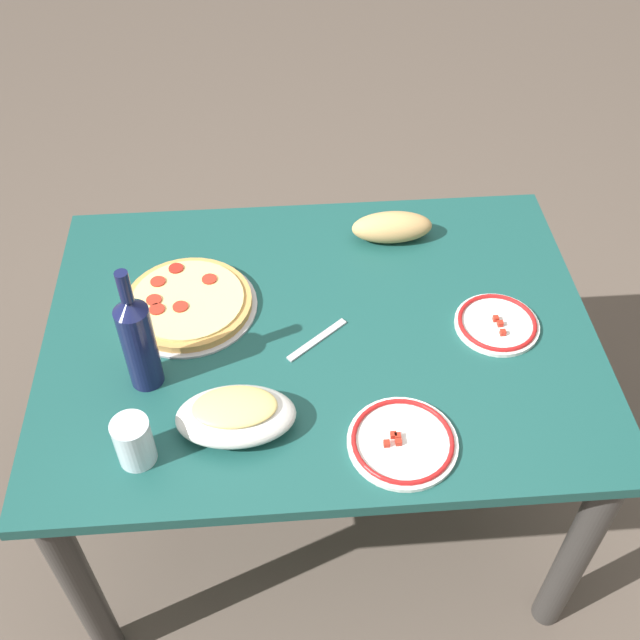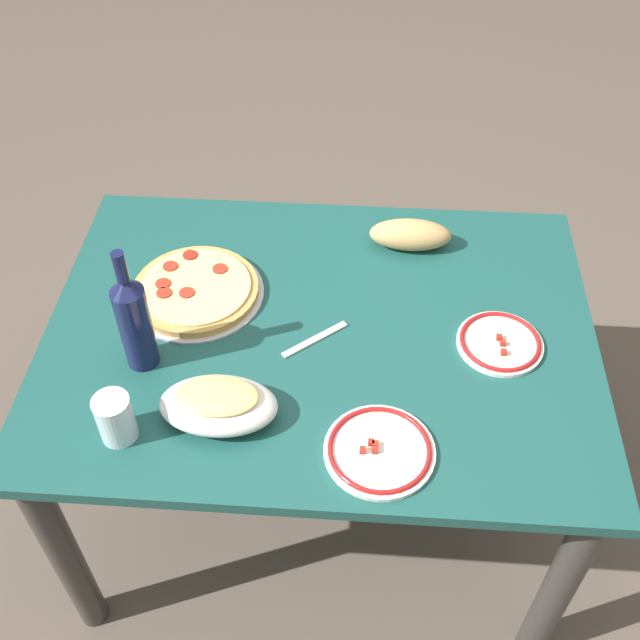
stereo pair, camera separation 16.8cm
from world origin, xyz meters
name	(u,v)px [view 2 (the right image)]	position (x,y,z in m)	size (l,w,h in m)	color
ground_plane	(320,493)	(0.00, 0.00, 0.00)	(8.00, 8.00, 0.00)	brown
dining_table	(320,362)	(0.00, 0.00, 0.59)	(1.24, 0.91, 0.71)	#194C47
pepperoni_pizza	(196,290)	(0.30, -0.09, 0.72)	(0.32, 0.32, 0.03)	#B7B7BC
baked_pasta_dish	(218,403)	(0.19, 0.26, 0.75)	(0.24, 0.15, 0.08)	white
wine_bottle	(134,320)	(0.38, 0.12, 0.83)	(0.07, 0.07, 0.31)	#141942
water_glass	(115,418)	(0.38, 0.31, 0.76)	(0.07, 0.07, 0.11)	silver
side_plate_near	(379,450)	(-0.14, 0.32, 0.71)	(0.22, 0.22, 0.02)	white
side_plate_far	(500,342)	(-0.40, 0.02, 0.71)	(0.19, 0.19, 0.02)	white
bread_loaf	(410,235)	(-0.20, -0.30, 0.74)	(0.20, 0.09, 0.08)	tan
fork_left	(315,339)	(0.01, 0.03, 0.71)	(0.17, 0.02, 0.01)	#B7B7BC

